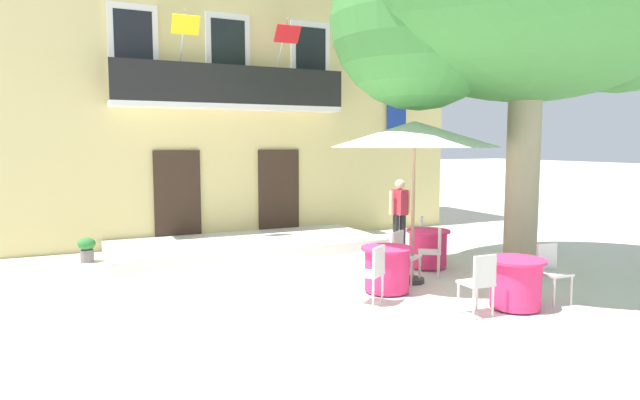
% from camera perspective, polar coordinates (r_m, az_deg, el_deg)
% --- Properties ---
extents(ground_plane, '(120.00, 120.00, 0.00)m').
position_cam_1_polar(ground_plane, '(9.59, 0.12, -9.00)').
color(ground_plane, silver).
extents(building_facade, '(13.00, 5.09, 7.50)m').
position_cam_1_polar(building_facade, '(15.88, -11.48, 10.42)').
color(building_facade, '#DBC67F').
rests_on(building_facade, ground).
extents(entrance_step_platform, '(6.09, 2.65, 0.25)m').
position_cam_1_polar(entrance_step_platform, '(12.85, -7.62, -4.65)').
color(entrance_step_platform, silver).
rests_on(entrance_step_platform, ground).
extents(plane_tree, '(6.47, 5.68, 6.99)m').
position_cam_1_polar(plane_tree, '(10.80, 20.28, 18.88)').
color(plane_tree, gray).
rests_on(plane_tree, ground).
extents(cafe_table_near_tree, '(0.86, 0.86, 0.76)m').
position_cam_1_polar(cafe_table_near_tree, '(9.23, 6.96, -7.12)').
color(cafe_table_near_tree, '#E52D66').
rests_on(cafe_table_near_tree, ground).
extents(cafe_chair_near_tree_0, '(0.55, 0.55, 0.91)m').
position_cam_1_polar(cafe_chair_near_tree_0, '(9.89, 8.60, -5.46)').
color(cafe_chair_near_tree_0, silver).
rests_on(cafe_chair_near_tree_0, ground).
extents(cafe_chair_near_tree_1, '(0.56, 0.56, 0.91)m').
position_cam_1_polar(cafe_chair_near_tree_1, '(8.50, 5.45, -7.29)').
color(cafe_chair_near_tree_1, silver).
rests_on(cafe_chair_near_tree_1, ground).
extents(cafe_table_middle, '(0.86, 0.86, 0.76)m').
position_cam_1_polar(cafe_table_middle, '(11.14, 11.13, -4.94)').
color(cafe_table_middle, '#E52D66').
rests_on(cafe_table_middle, ground).
extents(cafe_chair_middle_0, '(0.56, 0.56, 0.91)m').
position_cam_1_polar(cafe_chair_middle_0, '(11.85, 10.98, -3.61)').
color(cafe_chair_middle_0, silver).
rests_on(cafe_chair_middle_0, ground).
extents(cafe_chair_middle_1, '(0.56, 0.56, 0.91)m').
position_cam_1_polar(cafe_chair_middle_1, '(10.38, 11.70, -4.98)').
color(cafe_chair_middle_1, silver).
rests_on(cafe_chair_middle_1, ground).
extents(cafe_table_front, '(0.86, 0.86, 0.76)m').
position_cam_1_polar(cafe_table_front, '(8.78, 19.63, -8.11)').
color(cafe_table_front, '#E52D66').
rests_on(cafe_table_front, ground).
extents(cafe_chair_front_0, '(0.43, 0.43, 0.91)m').
position_cam_1_polar(cafe_chair_front_0, '(9.30, 22.86, -6.58)').
color(cafe_chair_front_0, silver).
rests_on(cafe_chair_front_0, ground).
extents(cafe_chair_front_1, '(0.41, 0.41, 0.91)m').
position_cam_1_polar(cafe_chair_front_1, '(8.20, 16.21, -8.00)').
color(cafe_chair_front_1, silver).
rests_on(cafe_chair_front_1, ground).
extents(cafe_umbrella, '(2.90, 2.90, 2.85)m').
position_cam_1_polar(cafe_umbrella, '(9.71, 9.76, 6.67)').
color(cafe_umbrella, '#997A56').
rests_on(cafe_umbrella, ground).
extents(ground_planter_left, '(0.35, 0.35, 0.52)m').
position_cam_1_polar(ground_planter_left, '(12.44, -23.03, -4.64)').
color(ground_planter_left, slate).
rests_on(ground_planter_left, ground).
extents(pedestrian_near_entrance, '(0.53, 0.36, 1.67)m').
position_cam_1_polar(pedestrian_near_entrance, '(12.38, 8.25, -1.21)').
color(pedestrian_near_entrance, '#232328').
rests_on(pedestrian_near_entrance, ground).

